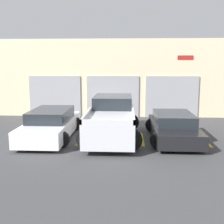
{
  "coord_description": "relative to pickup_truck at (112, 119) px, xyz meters",
  "views": [
    {
      "loc": [
        0.66,
        -14.0,
        3.29
      ],
      "look_at": [
        0.0,
        -1.6,
        1.1
      ],
      "focal_mm": 45.0,
      "sensor_mm": 36.0,
      "label": 1
    }
  ],
  "objects": [
    {
      "name": "ground_plane",
      "position": [
        0.0,
        1.85,
        -0.83
      ],
      "size": [
        28.0,
        28.0,
        0.0
      ],
      "primitive_type": "plane",
      "color": "#3D3D3F"
    },
    {
      "name": "shophouse_building",
      "position": [
        -0.01,
        5.14,
        1.47
      ],
      "size": [
        14.81,
        0.68,
        4.7
      ],
      "color": "beige",
      "rests_on": "ground"
    },
    {
      "name": "pickup_truck",
      "position": [
        0.0,
        0.0,
        0.0
      ],
      "size": [
        2.52,
        5.1,
        1.73
      ],
      "color": "silver",
      "rests_on": "ground"
    },
    {
      "name": "sedan_white",
      "position": [
        -2.68,
        -0.22,
        -0.23
      ],
      "size": [
        2.25,
        4.63,
        1.26
      ],
      "color": "white",
      "rests_on": "ground"
    },
    {
      "name": "sedan_side",
      "position": [
        2.68,
        -0.22,
        -0.28
      ],
      "size": [
        2.24,
        4.31,
        1.15
      ],
      "color": "black",
      "rests_on": "ground"
    },
    {
      "name": "parking_stripe_far_left",
      "position": [
        -4.02,
        -0.25,
        -0.83
      ],
      "size": [
        0.12,
        2.2,
        0.01
      ],
      "primitive_type": "cube",
      "color": "gold",
      "rests_on": "ground"
    },
    {
      "name": "parking_stripe_left",
      "position": [
        -1.34,
        -0.25,
        -0.83
      ],
      "size": [
        0.12,
        2.2,
        0.01
      ],
      "primitive_type": "cube",
      "color": "gold",
      "rests_on": "ground"
    },
    {
      "name": "parking_stripe_centre",
      "position": [
        1.34,
        -0.25,
        -0.83
      ],
      "size": [
        0.12,
        2.2,
        0.01
      ],
      "primitive_type": "cube",
      "color": "gold",
      "rests_on": "ground"
    },
    {
      "name": "parking_stripe_right",
      "position": [
        4.02,
        -0.25,
        -0.83
      ],
      "size": [
        0.12,
        2.2,
        0.01
      ],
      "primitive_type": "cube",
      "color": "gold",
      "rests_on": "ground"
    }
  ]
}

